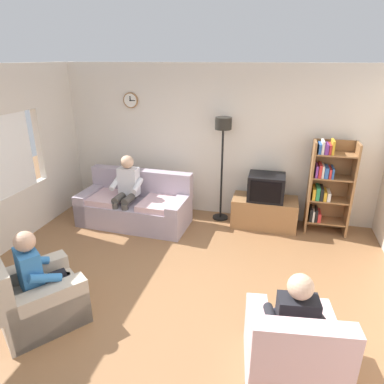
{
  "coord_description": "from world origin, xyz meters",
  "views": [
    {
      "loc": [
        1.08,
        -3.34,
        2.77
      ],
      "look_at": [
        0.01,
        0.85,
        1.07
      ],
      "focal_mm": 32.11,
      "sensor_mm": 36.0,
      "label": 1
    }
  ],
  "objects_px": {
    "couch": "(135,206)",
    "armchair_near_bookshelf": "(291,353)",
    "bookshelf": "(327,185)",
    "floor_lamp": "(223,141)",
    "armchair_near_window": "(36,299)",
    "person_on_couch": "(126,188)",
    "tv_stand": "(264,212)",
    "person_in_left_armchair": "(40,272)",
    "tv": "(266,187)",
    "person_in_right_armchair": "(294,319)"
  },
  "relations": [
    {
      "from": "couch",
      "to": "armchair_near_bookshelf",
      "type": "relative_size",
      "value": 1.98
    },
    {
      "from": "couch",
      "to": "bookshelf",
      "type": "xyz_separation_m",
      "value": [
        3.19,
        0.52,
        0.51
      ]
    },
    {
      "from": "bookshelf",
      "to": "floor_lamp",
      "type": "xyz_separation_m",
      "value": [
        -1.75,
        0.03,
        0.63
      ]
    },
    {
      "from": "armchair_near_window",
      "to": "person_on_couch",
      "type": "relative_size",
      "value": 0.96
    },
    {
      "from": "tv_stand",
      "to": "floor_lamp",
      "type": "bearing_deg",
      "value": 172.84
    },
    {
      "from": "bookshelf",
      "to": "person_in_left_armchair",
      "type": "height_order",
      "value": "bookshelf"
    },
    {
      "from": "tv",
      "to": "bookshelf",
      "type": "height_order",
      "value": "bookshelf"
    },
    {
      "from": "armchair_near_window",
      "to": "tv",
      "type": "bearing_deg",
      "value": 52.36
    },
    {
      "from": "floor_lamp",
      "to": "person_in_right_armchair",
      "type": "distance_m",
      "value": 3.44
    },
    {
      "from": "couch",
      "to": "tv",
      "type": "distance_m",
      "value": 2.3
    },
    {
      "from": "couch",
      "to": "bookshelf",
      "type": "distance_m",
      "value": 3.27
    },
    {
      "from": "couch",
      "to": "floor_lamp",
      "type": "bearing_deg",
      "value": 20.85
    },
    {
      "from": "tv_stand",
      "to": "person_on_couch",
      "type": "distance_m",
      "value": 2.43
    },
    {
      "from": "armchair_near_window",
      "to": "armchair_near_bookshelf",
      "type": "distance_m",
      "value": 2.73
    },
    {
      "from": "bookshelf",
      "to": "tv_stand",
      "type": "bearing_deg",
      "value": -175.88
    },
    {
      "from": "bookshelf",
      "to": "armchair_near_window",
      "type": "distance_m",
      "value": 4.54
    },
    {
      "from": "tv",
      "to": "person_in_left_armchair",
      "type": "distance_m",
      "value": 3.7
    },
    {
      "from": "armchair_near_bookshelf",
      "to": "person_on_couch",
      "type": "height_order",
      "value": "person_on_couch"
    },
    {
      "from": "person_on_couch",
      "to": "person_in_left_armchair",
      "type": "bearing_deg",
      "value": -88.56
    },
    {
      "from": "armchair_near_window",
      "to": "person_on_couch",
      "type": "height_order",
      "value": "person_on_couch"
    },
    {
      "from": "bookshelf",
      "to": "armchair_near_bookshelf",
      "type": "height_order",
      "value": "bookshelf"
    },
    {
      "from": "tv",
      "to": "floor_lamp",
      "type": "distance_m",
      "value": 1.07
    },
    {
      "from": "tv_stand",
      "to": "person_on_couch",
      "type": "bearing_deg",
      "value": -166.45
    },
    {
      "from": "person_in_left_armchair",
      "to": "armchair_near_window",
      "type": "bearing_deg",
      "value": -127.43
    },
    {
      "from": "tv",
      "to": "person_on_couch",
      "type": "distance_m",
      "value": 2.38
    },
    {
      "from": "armchair_near_bookshelf",
      "to": "person_in_left_armchair",
      "type": "bearing_deg",
      "value": 176.76
    },
    {
      "from": "person_on_couch",
      "to": "couch",
      "type": "bearing_deg",
      "value": 49.45
    },
    {
      "from": "couch",
      "to": "bookshelf",
      "type": "bearing_deg",
      "value": 9.23
    },
    {
      "from": "person_on_couch",
      "to": "tv_stand",
      "type": "bearing_deg",
      "value": 13.55
    },
    {
      "from": "tv",
      "to": "armchair_near_bookshelf",
      "type": "xyz_separation_m",
      "value": [
        0.41,
        -3.08,
        -0.44
      ]
    },
    {
      "from": "tv_stand",
      "to": "armchair_near_bookshelf",
      "type": "distance_m",
      "value": 3.13
    },
    {
      "from": "floor_lamp",
      "to": "person_in_left_armchair",
      "type": "xyz_separation_m",
      "value": [
        -1.47,
        -3.05,
        -0.85
      ]
    },
    {
      "from": "bookshelf",
      "to": "armchair_near_bookshelf",
      "type": "bearing_deg",
      "value": -99.92
    },
    {
      "from": "armchair_near_window",
      "to": "armchair_near_bookshelf",
      "type": "height_order",
      "value": "same"
    },
    {
      "from": "armchair_near_bookshelf",
      "to": "armchair_near_window",
      "type": "bearing_deg",
      "value": 178.31
    },
    {
      "from": "armchair_near_bookshelf",
      "to": "floor_lamp",
      "type": "bearing_deg",
      "value": 110.51
    },
    {
      "from": "armchair_near_bookshelf",
      "to": "person_on_couch",
      "type": "distance_m",
      "value": 3.76
    },
    {
      "from": "tv_stand",
      "to": "tv",
      "type": "distance_m",
      "value": 0.48
    },
    {
      "from": "tv",
      "to": "bookshelf",
      "type": "bearing_deg",
      "value": 5.56
    },
    {
      "from": "bookshelf",
      "to": "person_in_right_armchair",
      "type": "bearing_deg",
      "value": -100.41
    },
    {
      "from": "bookshelf",
      "to": "armchair_near_bookshelf",
      "type": "xyz_separation_m",
      "value": [
        -0.56,
        -3.17,
        -0.53
      ]
    },
    {
      "from": "tv_stand",
      "to": "bookshelf",
      "type": "distance_m",
      "value": 1.12
    },
    {
      "from": "couch",
      "to": "armchair_near_bookshelf",
      "type": "bearing_deg",
      "value": -45.21
    },
    {
      "from": "tv",
      "to": "tv_stand",
      "type": "bearing_deg",
      "value": 90.0
    },
    {
      "from": "couch",
      "to": "tv_stand",
      "type": "relative_size",
      "value": 1.76
    },
    {
      "from": "armchair_near_window",
      "to": "person_on_couch",
      "type": "xyz_separation_m",
      "value": [
        -0.01,
        2.47,
        0.41
      ]
    },
    {
      "from": "couch",
      "to": "floor_lamp",
      "type": "distance_m",
      "value": 1.91
    },
    {
      "from": "floor_lamp",
      "to": "armchair_near_bookshelf",
      "type": "relative_size",
      "value": 1.89
    },
    {
      "from": "armchair_near_window",
      "to": "person_in_right_armchair",
      "type": "height_order",
      "value": "person_in_right_armchair"
    },
    {
      "from": "floor_lamp",
      "to": "person_on_couch",
      "type": "relative_size",
      "value": 1.49
    }
  ]
}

